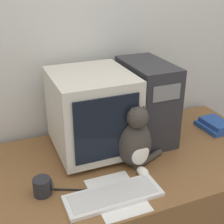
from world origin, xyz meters
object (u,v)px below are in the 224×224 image
at_px(crt_monitor, 92,112).
at_px(computer_tower, 146,101).
at_px(cat, 135,141).
at_px(pen, 71,190).
at_px(keyboard, 113,196).
at_px(book_stack, 215,125).
at_px(mug, 43,187).

xyz_separation_m(crt_monitor, computer_tower, (0.33, 0.02, 0.00)).
height_order(crt_monitor, cat, crt_monitor).
bearing_deg(pen, keyboard, -36.27).
xyz_separation_m(book_stack, pen, (-0.98, -0.23, -0.02)).
xyz_separation_m(book_stack, mug, (-1.10, -0.21, 0.01)).
height_order(keyboard, pen, keyboard).
bearing_deg(crt_monitor, computer_tower, 3.38).
bearing_deg(book_stack, mug, -169.19).
bearing_deg(cat, keyboard, -135.55).
distance_m(keyboard, cat, 0.30).
relative_size(keyboard, pen, 3.04).
height_order(keyboard, book_stack, book_stack).
height_order(computer_tower, pen, computer_tower).
bearing_deg(cat, mug, -173.82).
bearing_deg(mug, crt_monitor, 39.88).
bearing_deg(keyboard, pen, 143.73).
bearing_deg(pen, computer_tower, 30.21).
relative_size(crt_monitor, computer_tower, 0.98).
bearing_deg(mug, keyboard, -26.78).
distance_m(computer_tower, book_stack, 0.49).
height_order(computer_tower, book_stack, computer_tower).
bearing_deg(book_stack, computer_tower, 169.61).
distance_m(book_stack, mug, 1.11).
relative_size(crt_monitor, pen, 3.14).
relative_size(keyboard, cat, 1.28).
bearing_deg(crt_monitor, book_stack, -4.57).
relative_size(keyboard, mug, 4.99).
relative_size(pen, mug, 1.64).
bearing_deg(mug, cat, 6.59).
xyz_separation_m(crt_monitor, keyboard, (-0.05, -0.41, -0.21)).
relative_size(keyboard, book_stack, 2.06).
relative_size(computer_tower, cat, 1.35).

